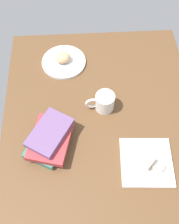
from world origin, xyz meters
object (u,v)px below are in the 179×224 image
object	(u,v)px
round_plate	(64,62)
breakfast_wrap	(139,154)
scone_pastry	(63,58)
book_stack	(50,138)
square_plate	(146,162)
sauce_cup	(158,166)
coffee_mug	(104,102)

from	to	relation	value
round_plate	breakfast_wrap	size ratio (longest dim) A/B	1.80
round_plate	scone_pastry	bearing A→B (deg)	75.34
scone_pastry	book_stack	distance (cm)	45.83
square_plate	sauce_cup	size ratio (longest dim) A/B	4.20
sauce_cup	breakfast_wrap	size ratio (longest dim) A/B	0.40
round_plate	scone_pastry	world-z (taller)	scone_pastry
coffee_mug	book_stack	bearing A→B (deg)	124.62
scone_pastry	coffee_mug	size ratio (longest dim) A/B	0.58
round_plate	book_stack	xyz separation A→B (cm)	(-45.38, 6.03, 3.43)
sauce_cup	coffee_mug	size ratio (longest dim) A/B	0.37
coffee_mug	sauce_cup	bearing A→B (deg)	-148.25
round_plate	scone_pastry	size ratio (longest dim) A/B	2.88
scone_pastry	coffee_mug	world-z (taller)	coffee_mug
breakfast_wrap	coffee_mug	world-z (taller)	coffee_mug
square_plate	coffee_mug	bearing A→B (deg)	28.39
book_stack	round_plate	bearing A→B (deg)	-7.57
breakfast_wrap	sauce_cup	bearing A→B (deg)	101.72
coffee_mug	breakfast_wrap	bearing A→B (deg)	-155.01
book_stack	scone_pastry	bearing A→B (deg)	-7.07
breakfast_wrap	book_stack	bearing A→B (deg)	-57.74
breakfast_wrap	scone_pastry	bearing A→B (deg)	-103.89
scone_pastry	square_plate	world-z (taller)	scone_pastry
scone_pastry	square_plate	distance (cm)	66.57
round_plate	square_plate	xyz separation A→B (cm)	(-56.95, -33.78, 0.10)
square_plate	scone_pastry	bearing A→B (deg)	30.92
breakfast_wrap	book_stack	xyz separation A→B (cm)	(9.38, 36.68, -0.51)
sauce_cup	book_stack	world-z (taller)	book_stack
round_plate	coffee_mug	distance (cm)	34.16
sauce_cup	round_plate	bearing A→B (deg)	32.28
round_plate	sauce_cup	world-z (taller)	sauce_cup
sauce_cup	scone_pastry	bearing A→B (deg)	32.50
round_plate	coffee_mug	size ratio (longest dim) A/B	1.68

